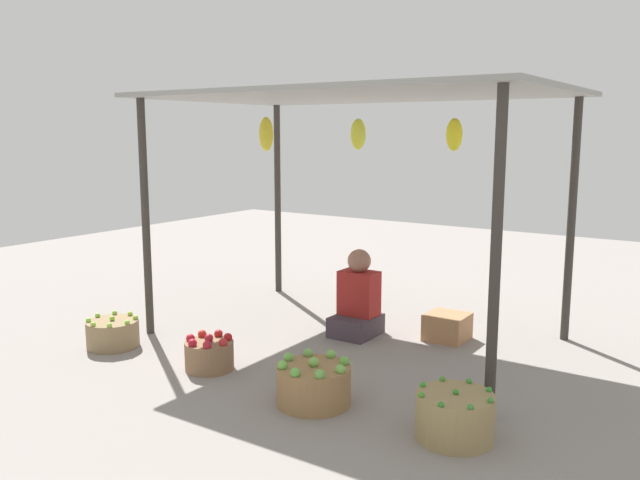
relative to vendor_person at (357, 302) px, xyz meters
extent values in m
plane|color=gray|center=(0.00, -0.06, -0.30)|extent=(14.00, 14.00, 0.00)
cylinder|color=#38332D|center=(-1.59, -1.02, 0.75)|extent=(0.07, 0.07, 2.10)
cylinder|color=#38332D|center=(1.59, -1.02, 0.75)|extent=(0.07, 0.07, 2.10)
cylinder|color=#38332D|center=(-1.59, 0.90, 0.75)|extent=(0.07, 0.07, 2.10)
cylinder|color=#38332D|center=(1.59, 0.90, 0.75)|extent=(0.07, 0.07, 2.10)
cube|color=gray|center=(0.00, -0.06, 1.82)|extent=(3.48, 2.22, 0.04)
ellipsoid|color=yellow|center=(-0.88, -0.17, 1.49)|extent=(0.13, 0.13, 0.31)
ellipsoid|color=yellow|center=(0.01, -0.02, 1.49)|extent=(0.13, 0.13, 0.27)
ellipsoid|color=yellow|center=(0.93, -0.14, 1.49)|extent=(0.12, 0.12, 0.25)
cube|color=#423641|center=(0.00, -0.03, -0.21)|extent=(0.36, 0.44, 0.18)
cube|color=maroon|center=(0.00, 0.02, 0.08)|extent=(0.34, 0.22, 0.40)
sphere|color=#96644F|center=(0.00, 0.02, 0.38)|extent=(0.21, 0.21, 0.21)
cylinder|color=#8A7350|center=(-1.55, -1.46, -0.18)|extent=(0.44, 0.44, 0.23)
sphere|color=#87C832|center=(-1.55, -1.46, -0.05)|extent=(0.04, 0.04, 0.04)
sphere|color=#84CD3A|center=(-1.36, -1.46, -0.06)|extent=(0.04, 0.04, 0.04)
sphere|color=#88C030|center=(-1.42, -1.32, -0.06)|extent=(0.04, 0.04, 0.04)
sphere|color=#96BF2F|center=(-1.55, -1.27, -0.06)|extent=(0.04, 0.04, 0.04)
sphere|color=#89BF36|center=(-1.69, -1.32, -0.06)|extent=(0.04, 0.04, 0.04)
sphere|color=#87C73B|center=(-1.75, -1.46, -0.06)|extent=(0.04, 0.04, 0.04)
sphere|color=#89CE41|center=(-1.69, -1.59, -0.06)|extent=(0.04, 0.04, 0.04)
sphere|color=#93C13C|center=(-1.55, -1.65, -0.06)|extent=(0.04, 0.04, 0.04)
sphere|color=#8FC942|center=(-1.42, -1.59, -0.06)|extent=(0.04, 0.04, 0.04)
cylinder|color=#876446|center=(-0.49, -1.40, -0.19)|extent=(0.38, 0.38, 0.22)
sphere|color=#AB1D2D|center=(-0.49, -1.40, -0.05)|extent=(0.07, 0.07, 0.07)
sphere|color=red|center=(-0.35, -1.40, -0.06)|extent=(0.07, 0.07, 0.07)
sphere|color=red|center=(-0.40, -1.28, -0.06)|extent=(0.07, 0.07, 0.07)
sphere|color=#AD1C1D|center=(-0.53, -1.25, -0.06)|extent=(0.07, 0.07, 0.07)
sphere|color=red|center=(-0.63, -1.33, -0.06)|extent=(0.07, 0.07, 0.07)
sphere|color=#B41724|center=(-0.63, -1.46, -0.06)|extent=(0.07, 0.07, 0.07)
sphere|color=#B01625|center=(-0.53, -1.54, -0.06)|extent=(0.07, 0.07, 0.07)
sphere|color=#AF1F2C|center=(-0.40, -1.51, -0.06)|extent=(0.07, 0.07, 0.07)
cylinder|color=olive|center=(0.54, -1.48, -0.17)|extent=(0.50, 0.50, 0.26)
sphere|color=#73B549|center=(0.54, -1.48, -0.01)|extent=(0.07, 0.07, 0.07)
sphere|color=#71B14B|center=(0.75, -1.48, -0.01)|extent=(0.07, 0.07, 0.07)
sphere|color=#61AD3E|center=(0.69, -1.34, -0.01)|extent=(0.07, 0.07, 0.07)
sphere|color=#6FB54A|center=(0.54, -1.27, -0.01)|extent=(0.07, 0.07, 0.07)
sphere|color=#6AA94C|center=(0.40, -1.34, -0.01)|extent=(0.07, 0.07, 0.07)
sphere|color=#68B048|center=(0.33, -1.48, -0.01)|extent=(0.07, 0.07, 0.07)
sphere|color=#6DB345|center=(0.40, -1.63, -0.01)|extent=(0.07, 0.07, 0.07)
sphere|color=#61AC43|center=(0.54, -1.69, -0.01)|extent=(0.07, 0.07, 0.07)
sphere|color=#63AB49|center=(0.69, -1.63, -0.01)|extent=(0.07, 0.07, 0.07)
cylinder|color=#988153|center=(1.53, -1.44, -0.16)|extent=(0.47, 0.47, 0.28)
sphere|color=#349029|center=(1.53, -1.44, 0.00)|extent=(0.04, 0.04, 0.04)
sphere|color=#37852F|center=(1.74, -1.44, -0.01)|extent=(0.04, 0.04, 0.04)
sphere|color=green|center=(1.68, -1.29, -0.01)|extent=(0.04, 0.04, 0.04)
sphere|color=green|center=(1.53, -1.22, -0.01)|extent=(0.04, 0.04, 0.04)
sphere|color=#409224|center=(1.38, -1.29, -0.01)|extent=(0.04, 0.04, 0.04)
sphere|color=#379129|center=(1.32, -1.44, -0.01)|extent=(0.04, 0.04, 0.04)
sphere|color=#3E9125|center=(1.38, -1.58, -0.01)|extent=(0.04, 0.04, 0.04)
sphere|color=#2F7F27|center=(1.53, -1.65, -0.01)|extent=(0.04, 0.04, 0.04)
sphere|color=#398434|center=(1.68, -1.58, -0.01)|extent=(0.04, 0.04, 0.04)
cube|color=#AC7A50|center=(0.74, 0.32, -0.18)|extent=(0.35, 0.34, 0.23)
camera|label=1|loc=(2.92, -4.94, 1.52)|focal=36.84mm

